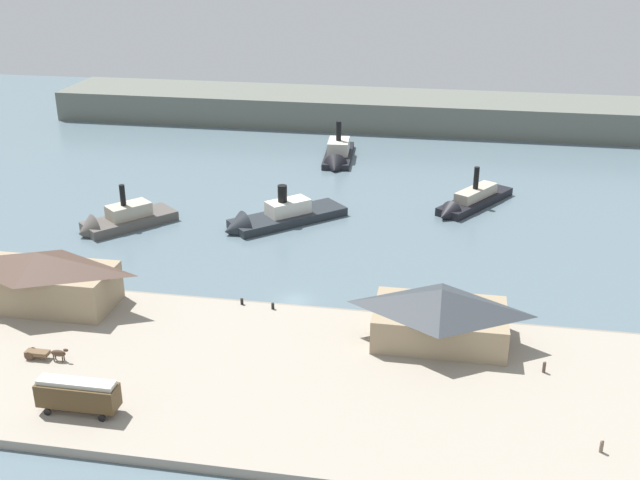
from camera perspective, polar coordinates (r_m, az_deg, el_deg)
name	(u,v)px	position (r m, az deg, el deg)	size (l,w,h in m)	color
ground_plane	(295,300)	(115.53, -1.91, -4.53)	(320.00, 320.00, 0.00)	slate
quay_promenade	(258,376)	(96.72, -4.63, -10.10)	(110.00, 36.00, 1.20)	#9E9384
seawall_edge	(290,308)	(112.19, -2.29, -5.13)	(110.00, 0.80, 1.00)	gray
ferry_shed_central_terminal	(40,279)	(116.95, -20.21, -2.72)	(21.53, 9.67, 8.30)	#998466
ferry_shed_customs_shed	(440,314)	(102.22, 8.99, -5.53)	(17.77, 11.20, 7.47)	#998466
street_tram	(78,394)	(91.99, -17.68, -10.90)	(9.38, 2.77, 4.15)	#4C381E
horse_cart	(45,353)	(104.15, -19.86, -7.96)	(5.88, 1.36, 1.87)	brown
pedestrian_at_waters_edge	(544,367)	(99.58, 16.43, -9.10)	(0.41, 0.41, 1.65)	#4C3D33
pedestrian_near_east_shed	(602,446)	(88.16, 20.33, -14.28)	(0.40, 0.40, 1.61)	#6B5B4C
mooring_post_east	(242,301)	(112.11, -5.86, -4.60)	(0.44, 0.44, 0.90)	black
mooring_post_west	(273,306)	(110.47, -3.55, -4.96)	(0.44, 0.44, 0.90)	black
ferry_approaching_west	(118,222)	(146.28, -14.88, 1.34)	(16.88, 18.19, 10.34)	#514C47
ferry_mid_harbor	(468,202)	(154.34, 11.05, 2.78)	(16.29, 21.97, 9.65)	black
ferry_near_quay	(338,156)	(181.80, 1.33, 6.32)	(7.83, 22.63, 11.29)	black
ferry_approaching_east	(272,219)	(143.25, -3.63, 1.58)	(22.69, 21.69, 9.80)	#23282D
far_headland	(375,110)	(217.04, 4.14, 9.70)	(180.00, 24.00, 8.00)	#60665B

